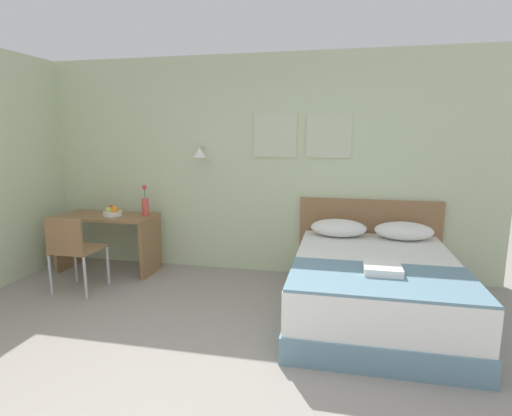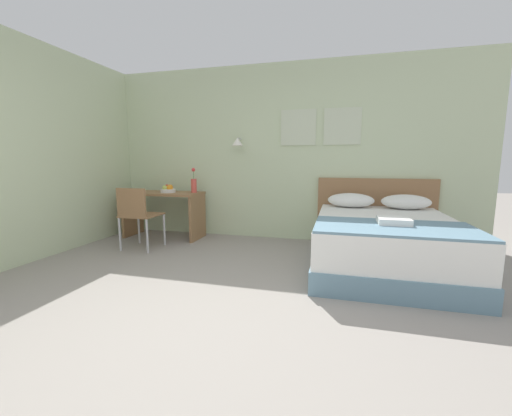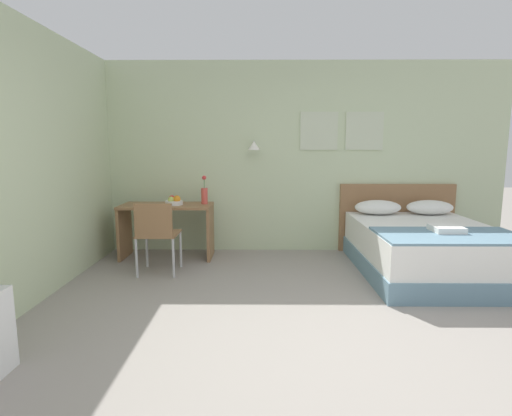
% 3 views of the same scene
% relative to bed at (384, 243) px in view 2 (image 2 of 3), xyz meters
% --- Properties ---
extents(ground_plane, '(24.00, 24.00, 0.00)m').
position_rel_bed_xyz_m(ground_plane, '(-1.48, -1.83, -0.28)').
color(ground_plane, gray).
extents(wall_back, '(5.97, 0.31, 2.65)m').
position_rel_bed_xyz_m(wall_back, '(-1.47, 1.10, 1.05)').
color(wall_back, beige).
rests_on(wall_back, ground_plane).
extents(bed, '(1.50, 2.02, 0.57)m').
position_rel_bed_xyz_m(bed, '(0.00, 0.00, 0.00)').
color(bed, '#66899E').
rests_on(bed, ground_plane).
extents(headboard, '(1.62, 0.06, 0.96)m').
position_rel_bed_xyz_m(headboard, '(-0.00, 1.04, 0.20)').
color(headboard, '#8E6642').
rests_on(headboard, ground_plane).
extents(pillow_left, '(0.62, 0.37, 0.20)m').
position_rel_bed_xyz_m(pillow_left, '(-0.35, 0.77, 0.39)').
color(pillow_left, white).
rests_on(pillow_left, bed).
extents(pillow_right, '(0.62, 0.37, 0.20)m').
position_rel_bed_xyz_m(pillow_right, '(0.35, 0.77, 0.39)').
color(pillow_right, white).
rests_on(pillow_right, bed).
extents(throw_blanket, '(1.46, 0.81, 0.02)m').
position_rel_bed_xyz_m(throw_blanket, '(-0.00, -0.59, 0.30)').
color(throw_blanket, '#66899E').
rests_on(throw_blanket, bed).
extents(folded_towel_near_foot, '(0.30, 0.30, 0.06)m').
position_rel_bed_xyz_m(folded_towel_near_foot, '(0.02, -0.44, 0.34)').
color(folded_towel_near_foot, white).
rests_on(folded_towel_near_foot, throw_blanket).
extents(desk, '(1.20, 0.57, 0.72)m').
position_rel_bed_xyz_m(desk, '(-3.19, 0.67, 0.22)').
color(desk, '#8E6642').
rests_on(desk, ground_plane).
extents(desk_chair, '(0.46, 0.46, 0.86)m').
position_rel_bed_xyz_m(desk_chair, '(-3.14, -0.08, 0.24)').
color(desk_chair, '#8E6642').
rests_on(desk_chair, ground_plane).
extents(fruit_bowl, '(0.23, 0.23, 0.13)m').
position_rel_bed_xyz_m(fruit_bowl, '(-3.08, 0.63, 0.49)').
color(fruit_bowl, silver).
rests_on(fruit_bowl, desk).
extents(flower_vase, '(0.09, 0.09, 0.38)m').
position_rel_bed_xyz_m(flower_vase, '(-2.69, 0.74, 0.57)').
color(flower_vase, '#D14C42').
rests_on(flower_vase, desk).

